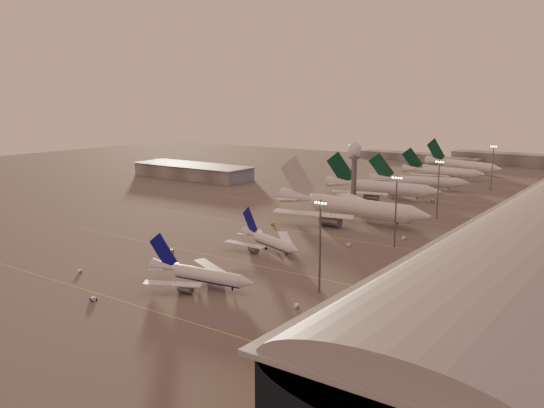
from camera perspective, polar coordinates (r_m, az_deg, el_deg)
The scene contains 25 objects.
ground at distance 189.60m, azimuth -10.56°, elevation -5.20°, with size 700.00×700.00×0.00m, color #4D4B4B.
taxiway_markings at distance 214.67m, azimuth 6.00°, elevation -3.20°, with size 180.00×185.25×0.02m.
hangar at distance 369.45m, azimuth -7.87°, elevation 3.25°, with size 82.00×27.00×8.50m.
radar_tower at distance 278.33m, azimuth 8.16°, elevation 4.30°, with size 6.40×6.40×31.10m.
mast_a at distance 150.72m, azimuth 4.78°, elevation -3.77°, with size 3.60×0.56×25.00m.
mast_b at distance 200.01m, azimuth 12.17°, elevation -0.39°, with size 3.60×0.56×25.00m.
mast_c at distance 252.36m, azimuth 16.14°, elevation 1.69°, with size 3.60×0.56×25.00m.
mast_d at distance 338.39m, azimuth 20.99°, elevation 3.58°, with size 3.60×0.56×25.00m.
distant_horizon at distance 471.39m, azimuth 19.51°, elevation 4.27°, with size 165.00×37.50×9.00m.
narrowbody_near at distance 159.31m, azimuth -7.08°, elevation -7.15°, with size 34.20×27.15×13.38m.
narrowbody_mid at distance 194.29m, azimuth -0.24°, elevation -3.84°, with size 31.41×24.62×12.78m.
widebody_white at distance 241.44m, azimuth 7.81°, elevation -0.63°, with size 72.27×57.78×25.41m.
greentail_a at distance 298.47m, azimuth 10.84°, elevation 1.35°, with size 61.91×49.89×22.48m.
greentail_b at distance 328.96m, azimuth 14.32°, elevation 1.98°, with size 52.98×42.12×19.91m.
greentail_c at distance 375.40m, azimuth 16.56°, elevation 2.88°, with size 52.31×42.10×19.00m.
greentail_d at distance 411.30m, azimuth 18.35°, elevation 3.50°, with size 58.43×46.40×22.10m.
gsv_truck_a at distance 178.81m, azimuth -18.45°, elevation -6.23°, with size 4.71×1.92×1.87m.
gsv_tug_near at distance 154.52m, azimuth -17.28°, elevation -9.00°, with size 2.95×3.83×0.96m.
gsv_catering_a at distance 142.70m, azimuth 2.51°, elevation -9.57°, with size 5.03×3.49×3.79m.
gsv_tug_mid at distance 194.61m, azimuth -9.92°, elevation -4.61°, with size 3.98×3.92×1.00m.
gsv_truck_b at distance 200.33m, azimuth 7.72°, elevation -3.88°, with size 6.46×4.22×2.45m.
gsv_truck_c at distance 232.33m, azimuth 0.12°, elevation -1.81°, with size 5.29×4.80×2.13m.
gsv_catering_b at distance 213.53m, azimuth 13.00°, elevation -2.89°, with size 5.87×3.73×4.46m.
gsv_tug_far at distance 260.90m, azimuth 6.84°, elevation -0.63°, with size 2.43×3.66×0.99m.
gsv_tug_hangar at distance 295.34m, azimuth 15.63°, elevation 0.36°, with size 3.78×2.98×0.94m.
Camera 1 is at (132.60, -125.50, 51.14)m, focal length 38.00 mm.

